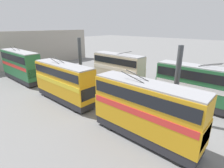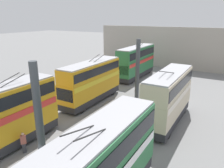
% 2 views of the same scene
% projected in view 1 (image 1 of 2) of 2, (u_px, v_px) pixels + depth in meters
% --- Properties ---
extents(ground_plane, '(240.00, 240.00, 0.00)m').
position_uv_depth(ground_plane, '(187.00, 124.00, 17.75)').
color(ground_plane, slate).
extents(depot_back_wall, '(0.50, 36.00, 8.35)m').
position_uv_depth(depot_back_wall, '(24.00, 50.00, 40.40)').
color(depot_back_wall, '#A8A093').
rests_on(depot_back_wall, ground_plane).
extents(support_column_near, '(0.91, 0.91, 7.82)m').
position_uv_depth(support_column_near, '(176.00, 86.00, 17.56)').
color(support_column_near, '#42474C').
rests_on(support_column_near, ground_plane).
extents(support_column_far, '(0.91, 0.91, 7.82)m').
position_uv_depth(support_column_far, '(80.00, 64.00, 27.26)').
color(support_column_far, '#42474C').
rests_on(support_column_far, ground_plane).
extents(bus_left_near, '(9.43, 2.54, 5.71)m').
position_uv_depth(bus_left_near, '(196.00, 84.00, 21.02)').
color(bus_left_near, black).
rests_on(bus_left_near, ground_plane).
extents(bus_left_far, '(9.06, 2.54, 5.81)m').
position_uv_depth(bus_left_far, '(118.00, 68.00, 28.74)').
color(bus_left_far, black).
rests_on(bus_left_far, ground_plane).
extents(bus_right_near, '(9.64, 2.54, 5.86)m').
position_uv_depth(bus_right_near, '(145.00, 108.00, 14.66)').
color(bus_right_near, black).
rests_on(bus_right_near, ground_plane).
extents(bus_right_mid, '(9.83, 2.54, 5.65)m').
position_uv_depth(bus_right_mid, '(64.00, 80.00, 22.34)').
color(bus_right_mid, black).
rests_on(bus_right_mid, ground_plane).
extents(bus_right_far, '(10.75, 2.54, 6.00)m').
position_uv_depth(bus_right_far, '(21.00, 64.00, 30.77)').
color(bus_right_far, black).
rests_on(bus_right_far, ground_plane).
extents(person_by_right_row, '(0.48, 0.44, 1.76)m').
position_uv_depth(person_by_right_row, '(150.00, 120.00, 16.82)').
color(person_by_right_row, '#2D2D33').
rests_on(person_by_right_row, ground_plane).
extents(oil_drum, '(0.58, 0.58, 0.81)m').
position_uv_depth(oil_drum, '(156.00, 102.00, 22.09)').
color(oil_drum, '#235638').
rests_on(oil_drum, ground_plane).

